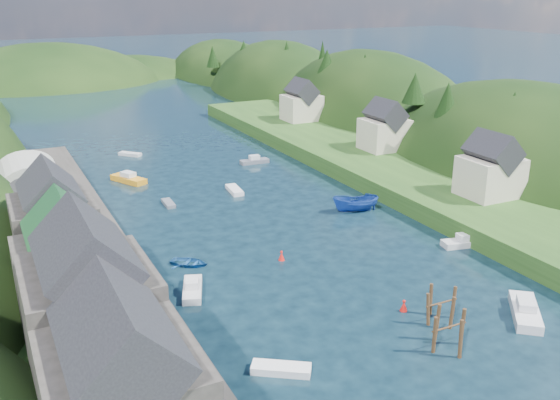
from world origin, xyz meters
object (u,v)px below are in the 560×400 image
piling_cluster_near (448,333)px  channel_buoy_far (281,256)px  piling_cluster_far (441,309)px  channel_buoy_near (404,306)px

piling_cluster_near → channel_buoy_far: 21.96m
piling_cluster_far → channel_buoy_far: bearing=110.9°
piling_cluster_near → piling_cluster_far: piling_cluster_near is taller
piling_cluster_near → channel_buoy_far: size_ratio=3.57×
piling_cluster_near → channel_buoy_far: (-4.40, 21.50, -0.92)m
piling_cluster_far → channel_buoy_far: 19.02m
piling_cluster_near → channel_buoy_far: bearing=101.6°
piling_cluster_far → piling_cluster_near: bearing=-122.6°
piling_cluster_far → channel_buoy_near: piling_cluster_far is taller
piling_cluster_near → piling_cluster_far: bearing=57.4°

